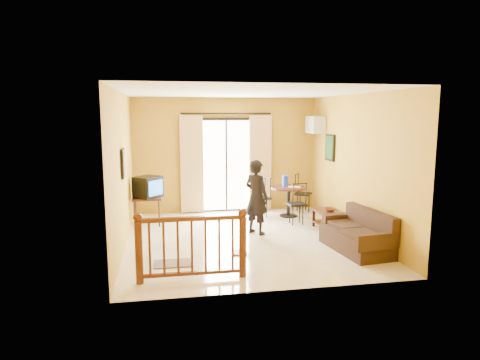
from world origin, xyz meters
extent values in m
plane|color=beige|center=(0.00, 0.00, 0.00)|extent=(5.00, 5.00, 0.00)
plane|color=white|center=(0.00, 0.00, 2.80)|extent=(5.00, 5.00, 0.00)
plane|color=#B78C23|center=(0.00, 2.50, 1.40)|extent=(4.50, 0.00, 4.50)
plane|color=#B78C23|center=(0.00, -2.50, 1.40)|extent=(4.50, 0.00, 4.50)
plane|color=#B78C23|center=(-2.25, 0.00, 1.40)|extent=(0.00, 5.00, 5.00)
plane|color=#B78C23|center=(2.25, 0.00, 1.40)|extent=(0.00, 5.00, 5.00)
cube|color=black|center=(0.00, 2.48, 1.15)|extent=(1.34, 0.03, 2.34)
cube|color=white|center=(0.00, 2.45, 1.15)|extent=(1.20, 0.04, 2.20)
cube|color=black|center=(0.00, 2.43, 1.15)|extent=(0.04, 0.02, 2.20)
cube|color=beige|center=(-0.85, 2.40, 1.20)|extent=(0.55, 0.08, 2.35)
cube|color=beige|center=(0.85, 2.40, 1.20)|extent=(0.55, 0.08, 2.35)
cylinder|color=black|center=(0.00, 2.40, 2.42)|extent=(2.20, 0.04, 0.04)
cube|color=black|center=(-1.90, 1.43, 0.60)|extent=(0.62, 0.51, 0.04)
cylinder|color=black|center=(-2.16, 1.22, 0.30)|extent=(0.04, 0.04, 0.60)
cylinder|color=black|center=(-1.64, 1.22, 0.30)|extent=(0.04, 0.04, 0.60)
cylinder|color=black|center=(-2.16, 1.64, 0.30)|extent=(0.04, 0.04, 0.60)
cylinder|color=black|center=(-1.64, 1.64, 0.30)|extent=(0.04, 0.04, 0.60)
cube|color=black|center=(-1.87, 1.43, 0.84)|extent=(0.68, 0.68, 0.46)
cube|color=#297CF7|center=(-1.70, 1.27, 0.84)|extent=(0.29, 0.31, 0.32)
cube|color=black|center=(-2.22, -0.20, 1.55)|extent=(0.04, 0.42, 0.52)
cube|color=#605853|center=(-2.19, -0.20, 1.55)|extent=(0.01, 0.34, 0.44)
cylinder|color=black|center=(1.37, 1.65, 0.69)|extent=(0.85, 0.85, 0.04)
cylinder|color=black|center=(1.37, 1.65, 0.34)|extent=(0.08, 0.08, 0.69)
cylinder|color=black|center=(1.37, 1.65, 0.01)|extent=(0.42, 0.42, 0.03)
cylinder|color=blue|center=(1.30, 1.74, 0.84)|extent=(0.14, 0.14, 0.26)
cube|color=beige|center=(1.48, 1.55, 0.72)|extent=(0.31, 0.24, 0.02)
cube|color=silver|center=(2.10, 1.95, 2.15)|extent=(0.30, 0.60, 0.40)
cube|color=gray|center=(1.95, 1.95, 2.15)|extent=(0.02, 0.56, 0.36)
cube|color=black|center=(2.22, 1.30, 1.65)|extent=(0.04, 0.50, 0.60)
cube|color=black|center=(2.19, 1.30, 1.65)|extent=(0.01, 0.42, 0.52)
cube|color=black|center=(1.85, 0.27, 0.39)|extent=(0.51, 0.92, 0.04)
cube|color=black|center=(1.85, 0.27, 0.12)|extent=(0.47, 0.88, 0.03)
cube|color=black|center=(1.64, -0.14, 0.19)|extent=(0.05, 0.05, 0.39)
cube|color=black|center=(2.06, -0.14, 0.19)|extent=(0.05, 0.05, 0.39)
cube|color=black|center=(1.64, 0.68, 0.19)|extent=(0.05, 0.05, 0.39)
cube|color=black|center=(2.06, 0.68, 0.19)|extent=(0.05, 0.05, 0.39)
imported|color=brown|center=(1.85, 0.27, 0.44)|extent=(0.21, 0.21, 0.07)
cube|color=#311E13|center=(1.80, -1.06, 0.18)|extent=(0.88, 1.50, 0.36)
cube|color=#311E13|center=(2.07, -1.06, 0.49)|extent=(0.33, 1.44, 0.49)
cube|color=#311E13|center=(1.80, -1.76, 0.37)|extent=(0.73, 0.22, 0.27)
cube|color=#311E13|center=(1.80, -0.37, 0.37)|extent=(0.73, 0.22, 0.27)
cube|color=#311E13|center=(1.76, -1.37, 0.38)|extent=(0.56, 0.63, 0.09)
cube|color=#311E13|center=(1.76, -0.75, 0.38)|extent=(0.56, 0.63, 0.09)
imported|color=black|center=(0.30, 0.33, 0.76)|extent=(0.63, 0.66, 1.51)
cylinder|color=#471E0F|center=(-1.90, -1.90, 0.46)|extent=(0.11, 0.11, 0.92)
cylinder|color=#471E0F|center=(-0.40, -1.90, 0.46)|extent=(0.11, 0.11, 0.92)
sphere|color=#471E0F|center=(-1.90, -1.90, 0.97)|extent=(0.13, 0.13, 0.13)
sphere|color=#471E0F|center=(-0.40, -1.90, 0.97)|extent=(0.13, 0.13, 0.13)
cube|color=#471E0F|center=(-1.15, -1.90, 0.92)|extent=(1.55, 0.08, 0.06)
cube|color=#471E0F|center=(-1.15, -1.90, 0.10)|extent=(1.55, 0.06, 0.05)
cube|color=#61574E|center=(-1.43, -1.18, 0.01)|extent=(0.60, 0.41, 0.02)
cube|color=brown|center=(-0.32, -0.85, 0.01)|extent=(0.14, 0.26, 0.03)
cube|color=brown|center=(-0.18, -0.85, 0.01)|extent=(0.14, 0.26, 0.03)
camera|label=1|loc=(-1.52, -7.90, 2.41)|focal=32.00mm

